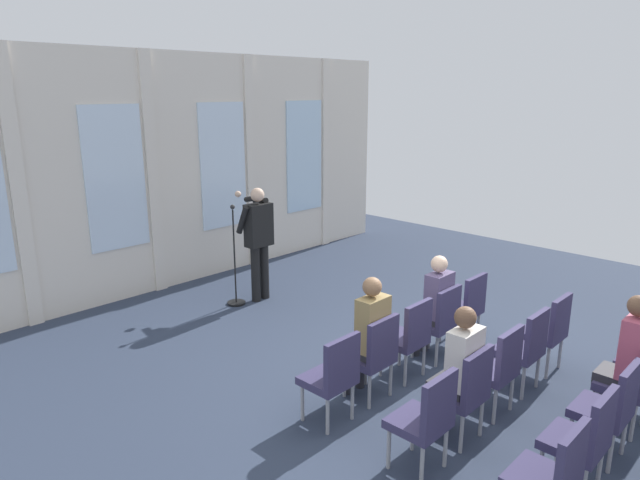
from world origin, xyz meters
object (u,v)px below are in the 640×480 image
(audience_r0_c1, at_px, (369,331))
(chair_r1_c1, at_px, (465,389))
(chair_r1_c0, at_px, (427,416))
(chair_r2_c0, at_px, (553,474))
(chair_r2_c2, at_px, (611,405))
(audience_r2_c3, at_px, (627,355))
(chair_r0_c0, at_px, (333,374))
(chair_r0_c3, at_px, (440,318))
(chair_r2_c1, at_px, (585,436))
(chair_r0_c1, at_px, (374,353))
(chair_r1_c4, at_px, (549,328))
(audience_r0_c3, at_px, (435,302))
(chair_r2_c3, at_px, (633,379))
(audience_r1_c1, at_px, (459,366))
(chair_r0_c2, at_px, (409,334))
(chair_r1_c2, at_px, (497,365))
(chair_r1_c3, at_px, (525,345))
(chair_r0_c4, at_px, (466,305))
(speaker, at_px, (258,236))
(mic_stand, at_px, (236,283))

(audience_r0_c1, bearing_deg, chair_r1_c1, -90.00)
(chair_r1_c0, distance_m, chair_r2_c0, 1.06)
(chair_r2_c2, distance_m, audience_r2_c3, 0.67)
(chair_r0_c0, height_order, chair_r0_c3, same)
(chair_r1_c1, relative_size, chair_r2_c1, 1.00)
(chair_r2_c2, bearing_deg, chair_r0_c1, 106.49)
(chair_r0_c3, relative_size, chair_r1_c4, 1.00)
(chair_r0_c0, distance_m, audience_r0_c1, 0.67)
(audience_r0_c3, relative_size, chair_r2_c3, 1.39)
(chair_r1_c0, bearing_deg, audience_r1_c1, 7.36)
(audience_r1_c1, bearing_deg, chair_r0_c2, 57.34)
(chair_r0_c3, xyz_separation_m, chair_r1_c4, (0.63, -1.06, 0.00))
(chair_r0_c3, height_order, chair_r2_c1, same)
(chair_r0_c2, height_order, chair_r1_c2, same)
(chair_r0_c3, height_order, audience_r0_c3, audience_r0_c3)
(audience_r0_c1, height_order, chair_r0_c3, audience_r0_c1)
(chair_r1_c2, distance_m, chair_r1_c3, 0.63)
(chair_r0_c1, relative_size, chair_r0_c2, 1.00)
(chair_r2_c0, relative_size, chair_r2_c1, 1.00)
(chair_r0_c0, distance_m, chair_r0_c1, 0.63)
(chair_r0_c2, distance_m, chair_r1_c3, 1.23)
(chair_r2_c1, bearing_deg, chair_r2_c2, 0.00)
(chair_r0_c3, bearing_deg, chair_r2_c0, -131.61)
(chair_r0_c4, bearing_deg, chair_r1_c3, -120.63)
(chair_r2_c3, height_order, audience_r2_c3, audience_r2_c3)
(audience_r0_c3, height_order, audience_r2_c3, audience_r2_c3)
(chair_r0_c4, xyz_separation_m, chair_r2_c0, (-2.52, -2.12, 0.00))
(speaker, distance_m, audience_r1_c1, 4.28)
(chair_r1_c2, bearing_deg, chair_r1_c4, 0.00)
(chair_r0_c4, relative_size, audience_r1_c1, 0.71)
(speaker, height_order, chair_r1_c0, speaker)
(chair_r0_c0, height_order, chair_r1_c1, same)
(chair_r0_c2, xyz_separation_m, audience_r1_c1, (-0.63, -0.98, 0.20))
(chair_r0_c0, distance_m, chair_r1_c0, 1.06)
(chair_r1_c1, xyz_separation_m, chair_r1_c4, (1.89, 0.00, 0.00))
(mic_stand, bearing_deg, chair_r2_c2, -90.82)
(chair_r1_c1, bearing_deg, audience_r1_c1, 90.00)
(audience_r1_c1, distance_m, chair_r2_c0, 1.32)
(chair_r0_c0, relative_size, chair_r2_c3, 1.00)
(audience_r0_c1, relative_size, chair_r2_c3, 1.44)
(audience_r2_c3, bearing_deg, chair_r0_c1, 121.59)
(chair_r0_c2, bearing_deg, chair_r0_c1, 180.00)
(chair_r0_c1, distance_m, chair_r2_c0, 2.22)
(chair_r1_c4, xyz_separation_m, chair_r2_c1, (-1.89, -1.06, 0.00))
(chair_r0_c0, relative_size, chair_r0_c4, 1.00)
(chair_r2_c1, bearing_deg, mic_stand, 82.51)
(chair_r0_c2, distance_m, chair_r2_c3, 2.22)
(speaker, height_order, chair_r2_c2, speaker)
(audience_r0_c3, bearing_deg, chair_r2_c0, -130.54)
(chair_r1_c4, bearing_deg, chair_r1_c1, 180.00)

